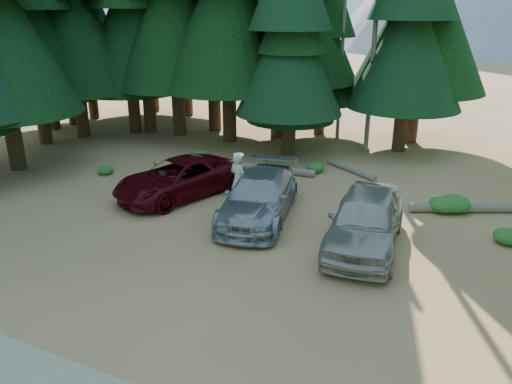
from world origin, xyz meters
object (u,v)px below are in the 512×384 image
Objects in this scene: silver_minivan_right at (366,220)px; silver_minivan_center at (259,197)px; log_mid at (351,169)px; log_left at (265,168)px; frisbee_player at (238,180)px; log_right at (485,208)px; red_pickup at (179,178)px.

silver_minivan_center is at bearing 164.62° from silver_minivan_right.
silver_minivan_center is 6.72m from log_mid.
silver_minivan_right is at bearing -48.36° from log_left.
frisbee_player reaches higher than silver_minivan_right.
log_right reaches higher than log_mid.
frisbee_player is 0.43× the size of log_left.
silver_minivan_right is (7.77, -1.28, 0.16)m from red_pickup.
log_mid is at bearing -95.17° from frisbee_player.
silver_minivan_center reaches higher than log_right.
red_pickup reaches higher than log_mid.
red_pickup is 1.15× the size of log_left.
log_left is (-5.91, 5.49, -0.74)m from silver_minivan_right.
frisbee_player is (-0.94, 0.23, 0.43)m from silver_minivan_center.
red_pickup is 1.71× the size of log_mid.
frisbee_player reaches higher than red_pickup.
frisbee_player is 0.64× the size of log_mid.
log_mid is at bearing 102.11° from silver_minivan_right.
silver_minivan_right is at bearing -173.02° from frisbee_player.
silver_minivan_right is at bearing -150.76° from log_right.
silver_minivan_right is 1.13× the size of log_left.
silver_minivan_right is at bearing 9.26° from red_pickup.
red_pickup is 7.88m from silver_minivan_right.
frisbee_player reaches higher than log_left.
log_left is (-1.93, 4.83, -0.62)m from silver_minivan_center.
red_pickup is 4.65m from log_left.
frisbee_player is at bearing -78.65° from log_mid.
log_left is (1.87, 4.22, -0.58)m from red_pickup.
silver_minivan_center reaches higher than log_left.
silver_minivan_right is 2.66× the size of frisbee_player.
silver_minivan_right is 0.96× the size of log_right.
log_mid is at bearing 131.62° from log_right.
silver_minivan_center is 1.06m from frisbee_player.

